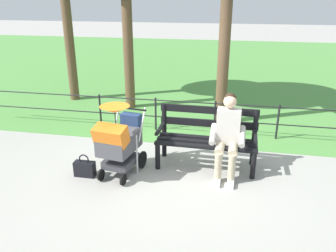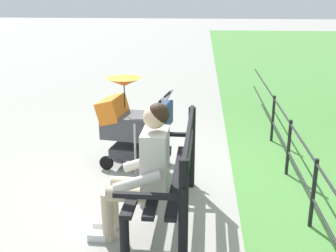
% 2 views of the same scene
% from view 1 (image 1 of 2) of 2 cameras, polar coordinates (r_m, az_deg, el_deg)
% --- Properties ---
extents(ground_plane, '(60.00, 60.00, 0.00)m').
position_cam_1_polar(ground_plane, '(5.71, 0.56, -6.43)').
color(ground_plane, '#9E9B93').
extents(grass_lawn, '(40.00, 16.00, 0.01)m').
position_cam_1_polar(grass_lawn, '(14.06, 7.35, 10.20)').
color(grass_lawn, '#518E42').
rests_on(grass_lawn, ground).
extents(park_bench, '(1.61, 0.63, 0.96)m').
position_cam_1_polar(park_bench, '(5.53, 6.58, -1.54)').
color(park_bench, black).
rests_on(park_bench, ground).
extents(person_on_bench, '(0.54, 0.74, 1.28)m').
position_cam_1_polar(person_on_bench, '(5.25, 10.00, -1.20)').
color(person_on_bench, tan).
rests_on(person_on_bench, ground).
extents(stroller, '(0.63, 0.95, 1.15)m').
position_cam_1_polar(stroller, '(5.21, -8.23, -2.28)').
color(stroller, black).
rests_on(stroller, ground).
extents(handbag, '(0.32, 0.14, 0.37)m').
position_cam_1_polar(handbag, '(5.47, -13.82, -6.94)').
color(handbag, black).
rests_on(handbag, ground).
extents(park_fence, '(8.50, 0.04, 0.70)m').
position_cam_1_polar(park_fence, '(6.82, 6.94, 2.00)').
color(park_fence, black).
rests_on(park_fence, ground).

